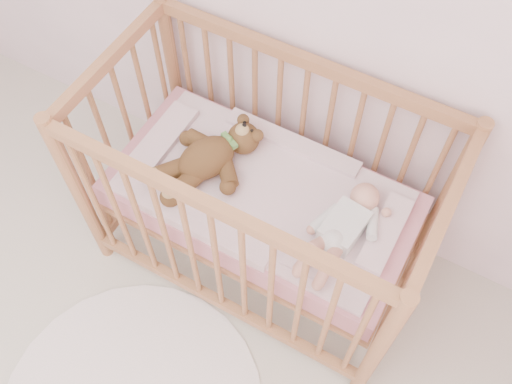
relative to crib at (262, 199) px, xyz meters
The scene contains 5 objects.
crib is the anchor object (origin of this frame).
mattress 0.01m from the crib, behind, with size 1.22×0.62×0.13m, color pink.
blanket 0.06m from the crib, behind, with size 1.10×0.58×0.06m, color pink, non-canonical shape.
baby 0.38m from the crib, ahead, with size 0.24×0.50×0.12m, color silver, non-canonical shape.
teddy_bear 0.28m from the crib, behind, with size 0.37×0.52×0.15m, color brown, non-canonical shape.
Camera 1 is at (0.94, 0.53, 2.47)m, focal length 40.00 mm.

